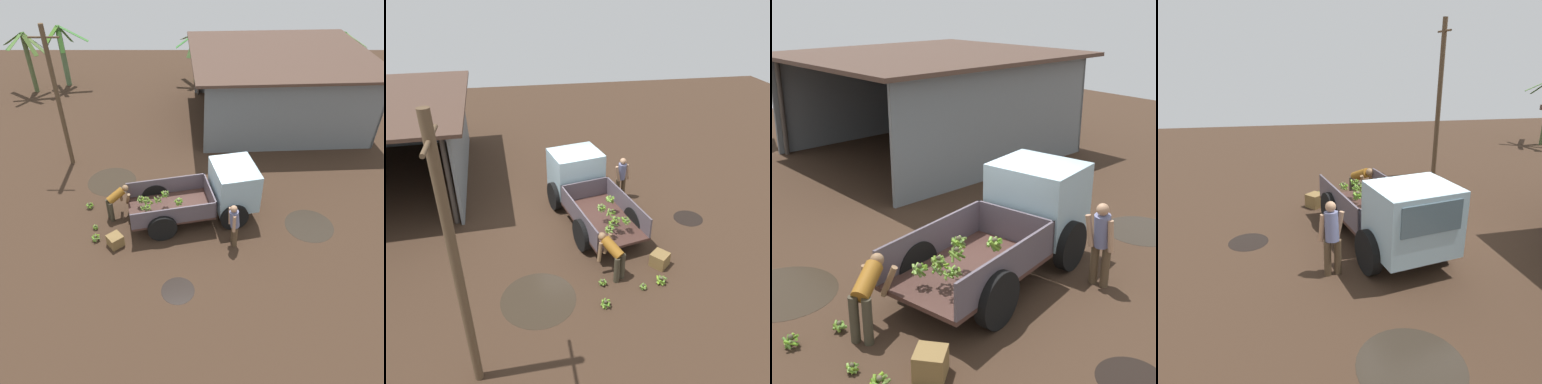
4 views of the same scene
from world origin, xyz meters
The scene contains 14 objects.
ground centered at (0.00, 0.00, 0.00)m, with size 36.00×36.00×0.00m, color #3A281B.
mud_patch_0 centered at (-1.05, -3.83, 0.00)m, with size 0.98×0.98×0.01m, color black.
mud_patch_1 centered at (-3.86, 1.49, 0.00)m, with size 1.93×1.93×0.01m, color #2D2419.
mud_patch_2 centered at (3.45, -1.08, 0.00)m, with size 1.68×1.68×0.01m, color #2D251C.
cargo_truck centered at (0.29, -0.38, 1.01)m, with size 4.63×2.69×1.92m.
warehouse_shed centered at (4.04, 7.17, 2.44)m, with size 8.87×7.91×3.30m.
banana_palm_0 centered at (8.01, 11.60, 1.74)m, with size 2.42×2.53×3.02m.
person_foreground_visitor centered at (0.69, -1.93, 0.90)m, with size 0.41×0.58×1.62m.
person_worker_loading centered at (-3.29, -0.57, 0.74)m, with size 0.93×0.76×1.20m.
banana_bunch_on_ground_0 centered at (-3.96, -1.25, 0.09)m, with size 0.19×0.19×0.16m.
banana_bunch_on_ground_1 centered at (-3.84, -1.78, 0.12)m, with size 0.31×0.30×0.22m.
banana_bunch_on_ground_2 centered at (-4.39, -0.13, 0.12)m, with size 0.27×0.27×0.22m.
banana_bunch_on_ground_3 centered at (-3.64, -0.23, 0.10)m, with size 0.22×0.23×0.19m.
wooden_crate_0 centered at (-3.14, -2.00, 0.20)m, with size 0.44×0.44×0.41m, color brown.
Camera 3 is at (-6.70, -7.02, 5.01)m, focal length 50.00 mm.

